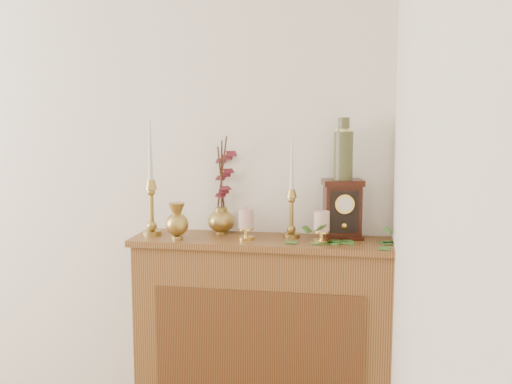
% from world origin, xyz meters
% --- Properties ---
extents(console_shelf, '(1.24, 0.34, 0.93)m').
position_xyz_m(console_shelf, '(1.40, 2.10, 0.44)').
color(console_shelf, brown).
rests_on(console_shelf, ground).
extents(candlestick_left, '(0.09, 0.09, 0.55)m').
position_xyz_m(candlestick_left, '(0.86, 2.08, 1.11)').
color(candlestick_left, '#A58942').
rests_on(candlestick_left, console_shelf).
extents(candlestick_center, '(0.08, 0.08, 0.47)m').
position_xyz_m(candlestick_center, '(1.53, 2.14, 1.08)').
color(candlestick_center, '#A58942').
rests_on(candlestick_center, console_shelf).
extents(bud_vase, '(0.11, 0.11, 0.17)m').
position_xyz_m(bud_vase, '(1.01, 2.00, 1.02)').
color(bud_vase, '#A58942').
rests_on(bud_vase, console_shelf).
extents(ginger_jar, '(0.19, 0.21, 0.48)m').
position_xyz_m(ginger_jar, '(1.19, 2.22, 1.15)').
color(ginger_jar, '#A58942').
rests_on(ginger_jar, console_shelf).
extents(pillar_candle_left, '(0.08, 0.08, 0.15)m').
position_xyz_m(pillar_candle_left, '(1.33, 2.06, 1.01)').
color(pillar_candle_left, '#DFB24E').
rests_on(pillar_candle_left, console_shelf).
extents(pillar_candle_right, '(0.08, 0.08, 0.16)m').
position_xyz_m(pillar_candle_right, '(1.68, 2.05, 1.01)').
color(pillar_candle_right, '#DFB24E').
rests_on(pillar_candle_right, console_shelf).
extents(ivy_garland, '(0.53, 0.23, 0.09)m').
position_xyz_m(ivy_garland, '(1.79, 2.04, 0.94)').
color(ivy_garland, '#376627').
rests_on(ivy_garland, console_shelf).
extents(mantel_clock, '(0.21, 0.17, 0.28)m').
position_xyz_m(mantel_clock, '(1.77, 2.17, 1.07)').
color(mantel_clock, black).
rests_on(mantel_clock, console_shelf).
extents(ceramic_vase, '(0.09, 0.09, 0.29)m').
position_xyz_m(ceramic_vase, '(1.77, 2.17, 1.34)').
color(ceramic_vase, '#172E21').
rests_on(ceramic_vase, mantel_clock).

